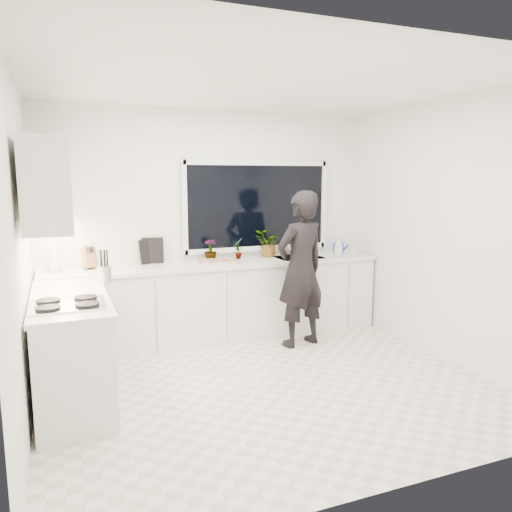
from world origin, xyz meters
name	(u,v)px	position (x,y,z in m)	size (l,w,h in m)	color
floor	(267,385)	(0.00, 0.00, -0.01)	(4.00, 3.50, 0.02)	beige
wall_back	(210,224)	(0.00, 1.76, 1.35)	(4.00, 0.02, 2.70)	white
wall_left	(18,254)	(-2.01, 0.00, 1.35)	(0.02, 3.50, 2.70)	white
wall_right	(445,232)	(2.01, 0.00, 1.35)	(0.02, 3.50, 2.70)	white
ceiling	(268,82)	(0.00, 0.00, 2.71)	(4.00, 3.50, 0.02)	white
window	(257,206)	(0.60, 1.73, 1.55)	(1.80, 0.02, 1.00)	black
base_cabinets_back	(219,302)	(0.00, 1.45, 0.44)	(3.92, 0.58, 0.88)	white
base_cabinets_left	(73,350)	(-1.67, 0.35, 0.44)	(0.58, 1.60, 0.88)	white
countertop_back	(219,264)	(0.00, 1.44, 0.90)	(3.94, 0.62, 0.04)	silver
countertop_left	(69,298)	(-1.67, 0.35, 0.90)	(0.62, 1.60, 0.04)	silver
upper_cabinets	(47,184)	(-1.79, 0.70, 1.85)	(0.34, 2.10, 0.70)	white
sink	(299,261)	(1.05, 1.45, 0.87)	(0.58, 0.42, 0.14)	silver
faucet	(292,246)	(1.05, 1.65, 1.03)	(0.03, 0.03, 0.22)	silver
stovetop	(68,304)	(-1.69, 0.00, 0.94)	(0.56, 0.48, 0.03)	black
person	(301,269)	(0.79, 0.89, 0.88)	(0.64, 0.42, 1.76)	black
pizza_tray	(218,262)	(-0.01, 1.42, 0.94)	(0.43, 0.32, 0.03)	silver
pizza	(218,260)	(-0.01, 1.42, 0.95)	(0.39, 0.28, 0.01)	red
watering_can	(338,248)	(1.71, 1.61, 0.98)	(0.14, 0.14, 0.13)	blue
paper_towel_roll	(54,260)	(-1.79, 1.55, 1.05)	(0.11, 0.11, 0.26)	silver
knife_block	(89,259)	(-1.43, 1.59, 1.03)	(0.13, 0.10, 0.22)	#9A6D48
utensil_crock	(105,274)	(-1.34, 0.80, 1.00)	(0.13, 0.13, 0.16)	#ADADB2
picture_frame_large	(148,251)	(-0.77, 1.69, 1.06)	(0.22, 0.02, 0.28)	black
picture_frame_small	(153,250)	(-0.72, 1.69, 1.07)	(0.25, 0.02, 0.30)	black
herb_plants	(264,245)	(0.65, 1.61, 1.08)	(1.37, 0.27, 0.33)	#26662D
soap_bottles	(344,247)	(1.61, 1.30, 1.04)	(0.36, 0.12, 0.27)	#D8BF66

